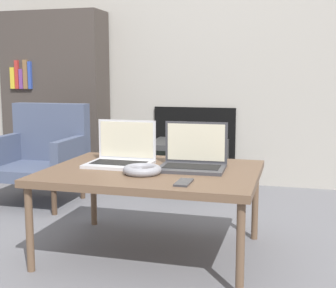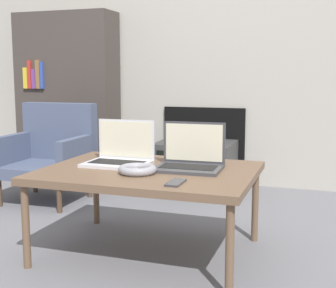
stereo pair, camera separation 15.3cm
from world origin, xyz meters
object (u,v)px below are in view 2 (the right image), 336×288
at_px(tv, 196,166).
at_px(laptop_left, 120,155).
at_px(laptop_right, 190,159).
at_px(phone, 176,183).
at_px(armchair, 51,150).
at_px(headphones, 137,169).

bearing_deg(tv, laptop_left, -92.53).
relative_size(laptop_right, tv, 0.56).
height_order(laptop_left, phone, laptop_left).
relative_size(laptop_right, armchair, 0.48).
bearing_deg(laptop_right, tv, 101.91).
bearing_deg(headphones, phone, -30.52).
xyz_separation_m(laptop_right, armchair, (-1.25, 0.69, -0.13)).
relative_size(laptop_left, tv, 0.55).
bearing_deg(armchair, laptop_left, -38.90).
bearing_deg(armchair, tv, 33.55).
xyz_separation_m(laptop_left, headphones, (0.18, -0.20, -0.03)).
bearing_deg(laptop_right, laptop_left, 177.91).
relative_size(tv, armchair, 0.85).
bearing_deg(phone, headphones, 149.48).
xyz_separation_m(laptop_right, tv, (-0.33, 1.31, -0.30)).
bearing_deg(laptop_left, headphones, -47.46).
distance_m(laptop_left, laptop_right, 0.39).
distance_m(headphones, tv, 1.54).
bearing_deg(laptop_right, armchair, 149.02).
height_order(laptop_right, phone, laptop_right).
relative_size(headphones, tv, 0.31).
distance_m(laptop_right, phone, 0.34).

